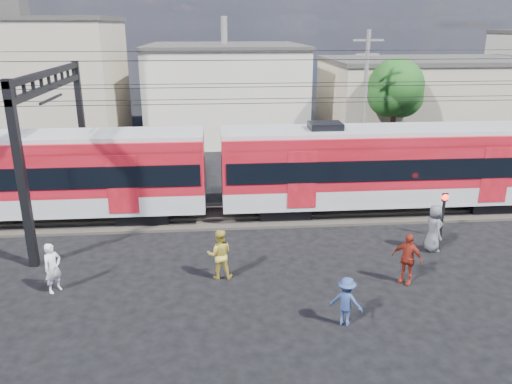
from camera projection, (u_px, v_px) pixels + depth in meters
ground at (310, 301)px, 16.58m from camera, size 120.00×120.00×0.00m
track_bed at (279, 214)px, 24.12m from camera, size 70.00×3.40×0.12m
rail_near at (281, 217)px, 23.37m from camera, size 70.00×0.12×0.12m
rail_far at (277, 206)px, 24.79m from camera, size 70.00×0.12×0.12m
commuter_train at (394, 164)px, 23.82m from camera, size 50.30×3.08×4.17m
catenary at (85, 111)px, 21.79m from camera, size 70.00×9.30×7.52m
building_west at (21, 84)px, 36.38m from camera, size 14.28×10.20×9.30m
building_midwest at (225, 90)px, 40.76m from camera, size 12.24×12.24×7.30m
building_mideast at (429, 99)px, 39.39m from camera, size 16.32×10.20×6.30m
utility_pole_mid at (364, 99)px, 29.80m from camera, size 1.80×0.24×8.50m
tree_near at (398, 90)px, 32.94m from camera, size 3.82×3.64×6.72m
pedestrian_a at (53, 268)px, 16.95m from camera, size 0.73×0.77×1.77m
pedestrian_b at (220, 254)px, 17.85m from camera, size 0.91×0.72×1.87m
pedestrian_c at (346, 302)px, 15.07m from camera, size 1.17×0.98×1.58m
pedestrian_d at (407, 258)px, 17.51m from camera, size 1.13×1.07×1.88m
pedestrian_e at (434, 228)px, 20.03m from camera, size 0.65×0.98×1.96m
crossing_signal at (444, 207)px, 21.25m from camera, size 0.29×0.29×1.98m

